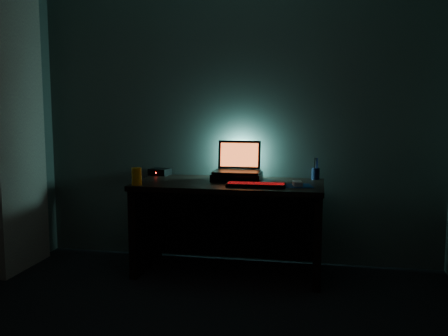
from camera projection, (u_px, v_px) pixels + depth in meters
name	position (u px, v px, depth m)	size (l,w,h in m)	color
room	(168.00, 130.00, 2.36)	(3.50, 4.00, 2.50)	black
desk	(230.00, 212.00, 4.09)	(1.50, 0.70, 0.75)	black
curtain	(20.00, 132.00, 4.08)	(0.06, 0.65, 2.30)	beige
riser	(237.00, 176.00, 4.12)	(0.40, 0.30, 0.06)	black
laptop	(238.00, 165.00, 4.16)	(0.38, 0.29, 0.26)	black
keyboard	(256.00, 185.00, 3.79)	(0.45, 0.15, 0.03)	black
mousepad	(297.00, 186.00, 3.82)	(0.22, 0.20, 0.00)	navy
mouse	(297.00, 183.00, 3.82)	(0.06, 0.11, 0.03)	#9A9A9F
pen_cup	(316.00, 174.00, 4.16)	(0.07, 0.07, 0.09)	black
juice_glass	(137.00, 176.00, 3.86)	(0.08, 0.08, 0.14)	#FC9C0D
router	(160.00, 172.00, 4.42)	(0.19, 0.17, 0.06)	black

